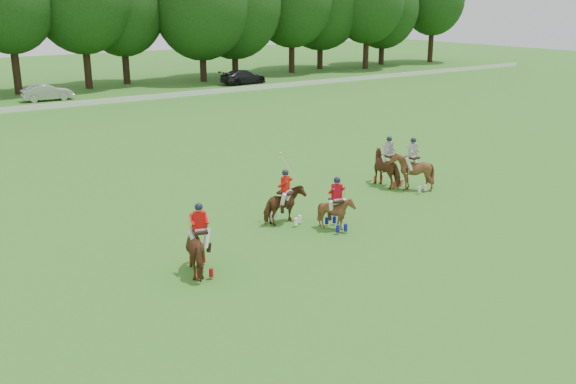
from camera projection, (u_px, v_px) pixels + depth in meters
ground at (361, 260)px, 21.72m from camera, size 180.00×180.00×0.00m
tree_line at (11, 2)px, 57.23m from camera, size 117.98×14.32×14.75m
boundary_rail at (49, 106)px, 51.51m from camera, size 120.00×0.10×0.44m
car_mid at (47, 93)px, 55.51m from camera, size 4.28×1.67×1.39m
car_right at (243, 77)px, 66.31m from camera, size 5.18×2.45×1.46m
polo_red_a at (200, 248)px, 20.51m from camera, size 1.40×2.13×2.36m
polo_red_b at (285, 205)px, 25.04m from camera, size 1.90×1.82×2.74m
polo_red_c at (336, 211)px, 24.41m from camera, size 1.35×1.45×2.09m
polo_stripe_a at (388, 168)px, 30.16m from camera, size 1.24×2.01×2.37m
polo_stripe_b at (412, 171)px, 29.43m from camera, size 1.61×1.77×2.47m
polo_ball at (319, 224)px, 25.08m from camera, size 0.09×0.09×0.09m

